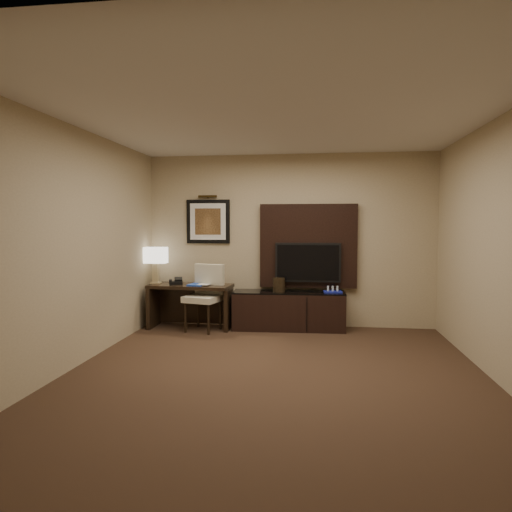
% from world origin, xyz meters
% --- Properties ---
extents(floor, '(4.50, 5.00, 0.01)m').
position_xyz_m(floor, '(0.00, 0.00, -0.01)').
color(floor, '#372419').
rests_on(floor, ground).
extents(ceiling, '(4.50, 5.00, 0.01)m').
position_xyz_m(ceiling, '(0.00, 0.00, 2.70)').
color(ceiling, silver).
rests_on(ceiling, wall_back).
extents(wall_back, '(4.50, 0.01, 2.70)m').
position_xyz_m(wall_back, '(0.00, 2.50, 1.35)').
color(wall_back, tan).
rests_on(wall_back, floor).
extents(wall_front, '(4.50, 0.01, 2.70)m').
position_xyz_m(wall_front, '(0.00, -2.50, 1.35)').
color(wall_front, tan).
rests_on(wall_front, floor).
extents(wall_left, '(0.01, 5.00, 2.70)m').
position_xyz_m(wall_left, '(-2.25, 0.00, 1.35)').
color(wall_left, tan).
rests_on(wall_left, floor).
extents(wall_right, '(0.01, 5.00, 2.70)m').
position_xyz_m(wall_right, '(2.25, 0.00, 1.35)').
color(wall_right, tan).
rests_on(wall_right, floor).
extents(desk, '(1.30, 0.65, 0.68)m').
position_xyz_m(desk, '(-1.50, 2.11, 0.34)').
color(desk, black).
rests_on(desk, floor).
extents(credenza, '(1.71, 0.55, 0.58)m').
position_xyz_m(credenza, '(0.01, 2.20, 0.29)').
color(credenza, black).
rests_on(credenza, floor).
extents(tv_wall_panel, '(1.50, 0.12, 1.30)m').
position_xyz_m(tv_wall_panel, '(0.30, 2.44, 1.27)').
color(tv_wall_panel, black).
rests_on(tv_wall_panel, wall_back).
extents(tv, '(1.00, 0.08, 0.60)m').
position_xyz_m(tv, '(0.30, 2.34, 1.02)').
color(tv, black).
rests_on(tv, tv_wall_panel).
extents(artwork, '(0.70, 0.04, 0.70)m').
position_xyz_m(artwork, '(-1.30, 2.48, 1.65)').
color(artwork, black).
rests_on(artwork, wall_back).
extents(picture_light, '(0.04, 0.04, 0.30)m').
position_xyz_m(picture_light, '(-1.30, 2.44, 2.05)').
color(picture_light, '#413114').
rests_on(picture_light, wall_back).
extents(desk_chair, '(0.61, 0.66, 1.01)m').
position_xyz_m(desk_chair, '(-1.26, 1.93, 0.50)').
color(desk_chair, beige).
rests_on(desk_chair, floor).
extents(table_lamp, '(0.39, 0.28, 0.57)m').
position_xyz_m(table_lamp, '(-2.08, 2.18, 0.96)').
color(table_lamp, tan).
rests_on(table_lamp, desk).
extents(desk_phone, '(0.25, 0.24, 0.10)m').
position_xyz_m(desk_phone, '(-1.72, 2.09, 0.73)').
color(desk_phone, black).
rests_on(desk_phone, desk).
extents(blue_folder, '(0.27, 0.33, 0.02)m').
position_xyz_m(blue_folder, '(-1.38, 2.05, 0.69)').
color(blue_folder, '#1A3EA9').
rests_on(blue_folder, desk).
extents(book, '(0.18, 0.05, 0.24)m').
position_xyz_m(book, '(-1.35, 2.07, 0.80)').
color(book, tan).
rests_on(book, desk).
extents(water_bottle, '(0.08, 0.08, 0.19)m').
position_xyz_m(water_bottle, '(-1.13, 2.13, 0.77)').
color(water_bottle, silver).
rests_on(water_bottle, desk).
extents(ice_bucket, '(0.23, 0.23, 0.21)m').
position_xyz_m(ice_bucket, '(-0.13, 2.17, 0.69)').
color(ice_bucket, black).
rests_on(ice_bucket, credenza).
extents(minibar_tray, '(0.28, 0.19, 0.10)m').
position_xyz_m(minibar_tray, '(0.68, 2.20, 0.63)').
color(minibar_tray, '#1822A1').
rests_on(minibar_tray, credenza).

